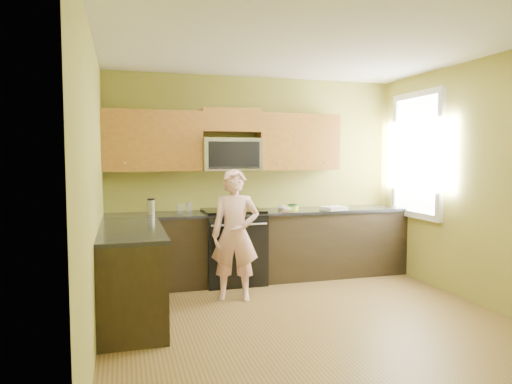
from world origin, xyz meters
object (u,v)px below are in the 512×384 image
object	(u,v)px
frying_pan	(231,211)
butter_tub	(293,210)
stove	(233,246)
woman	(235,235)
travel_mug	(151,214)
microwave	(231,170)

from	to	relation	value
frying_pan	butter_tub	bearing A→B (deg)	-13.55
butter_tub	stove	bearing A→B (deg)	176.98
woman	frying_pan	distance (m)	0.65
woman	stove	bearing A→B (deg)	94.08
stove	woman	bearing A→B (deg)	-101.40
frying_pan	travel_mug	distance (m)	0.99
stove	butter_tub	distance (m)	0.92
woman	butter_tub	distance (m)	1.18
microwave	woman	size ratio (longest dim) A/B	0.51
stove	butter_tub	bearing A→B (deg)	-3.02
travel_mug	microwave	bearing A→B (deg)	3.54
stove	travel_mug	xyz separation A→B (m)	(-1.03, 0.06, 0.45)
microwave	butter_tub	xyz separation A→B (m)	(0.81, -0.17, -0.53)
butter_tub	frying_pan	bearing A→B (deg)	-176.22
microwave	frying_pan	world-z (taller)	microwave
microwave	butter_tub	world-z (taller)	microwave
microwave	woman	distance (m)	1.11
frying_pan	butter_tub	size ratio (longest dim) A/B	3.53
woman	microwave	bearing A→B (deg)	95.74
stove	butter_tub	size ratio (longest dim) A/B	6.92
stove	woman	distance (m)	0.78
butter_tub	travel_mug	world-z (taller)	travel_mug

